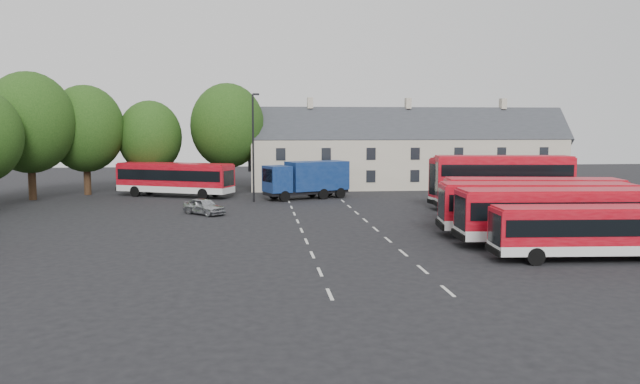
% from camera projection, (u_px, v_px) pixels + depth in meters
% --- Properties ---
extents(ground, '(140.00, 140.00, 0.00)m').
position_uv_depth(ground, '(304.00, 236.00, 39.52)').
color(ground, black).
rests_on(ground, ground).
extents(lane_markings, '(5.15, 33.80, 0.01)m').
position_uv_depth(lane_markings, '(339.00, 230.00, 41.75)').
color(lane_markings, beige).
rests_on(lane_markings, ground).
extents(treeline, '(29.92, 32.59, 12.01)m').
position_uv_depth(treeline, '(57.00, 129.00, 55.88)').
color(treeline, black).
rests_on(treeline, ground).
extents(terrace_houses, '(35.70, 7.13, 10.06)m').
position_uv_depth(terrace_houses, '(407.00, 154.00, 70.21)').
color(terrace_houses, beige).
rests_on(terrace_houses, ground).
extents(bus_row_a, '(10.08, 2.88, 2.82)m').
position_uv_depth(bus_row_a, '(590.00, 228.00, 31.97)').
color(bus_row_a, silver).
rests_on(bus_row_a, ground).
extents(bus_row_b, '(11.87, 3.37, 3.32)m').
position_uv_depth(bus_row_b, '(560.00, 212.00, 35.82)').
color(bus_row_b, silver).
rests_on(bus_row_b, ground).
extents(bus_row_c, '(12.14, 4.18, 3.36)m').
position_uv_depth(bus_row_c, '(536.00, 204.00, 39.17)').
color(bus_row_c, silver).
rests_on(bus_row_c, ground).
extents(bus_row_d, '(12.12, 4.41, 3.35)m').
position_uv_depth(bus_row_d, '(533.00, 198.00, 42.86)').
color(bus_row_d, silver).
rests_on(bus_row_d, ground).
extents(bus_row_e, '(10.54, 3.68, 2.92)m').
position_uv_depth(bus_row_e, '(547.00, 197.00, 45.68)').
color(bus_row_e, silver).
rests_on(bus_row_e, ground).
extents(bus_dd_south, '(11.23, 3.75, 4.52)m').
position_uv_depth(bus_dd_south, '(503.00, 179.00, 51.09)').
color(bus_dd_south, silver).
rests_on(bus_dd_south, ground).
extents(bus_dd_north, '(10.66, 3.60, 4.29)m').
position_uv_depth(bus_dd_north, '(492.00, 179.00, 52.76)').
color(bus_dd_north, silver).
rests_on(bus_dd_north, ground).
extents(bus_north, '(11.80, 7.29, 3.32)m').
position_uv_depth(bus_north, '(175.00, 177.00, 61.12)').
color(bus_north, silver).
rests_on(bus_north, ground).
extents(box_truck, '(8.48, 5.51, 3.56)m').
position_uv_depth(box_truck, '(307.00, 178.00, 59.49)').
color(box_truck, black).
rests_on(box_truck, ground).
extents(silver_car, '(3.80, 3.83, 1.31)m').
position_uv_depth(silver_car, '(204.00, 206.00, 48.91)').
color(silver_car, '#AFB2B7').
rests_on(silver_car, ground).
extents(lamppost, '(0.68, 0.29, 9.88)m').
position_uv_depth(lamppost, '(253.00, 144.00, 56.65)').
color(lamppost, black).
rests_on(lamppost, ground).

